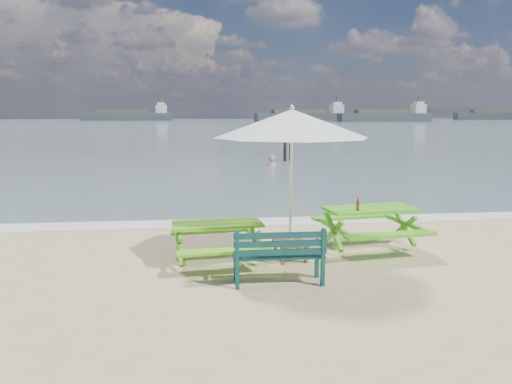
{
  "coord_description": "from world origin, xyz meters",
  "views": [
    {
      "loc": [
        -1.44,
        -7.09,
        2.65
      ],
      "look_at": [
        -0.31,
        3.0,
        1.0
      ],
      "focal_mm": 35.0,
      "sensor_mm": 36.0,
      "label": 1
    }
  ],
  "objects": [
    {
      "name": "cargo_ships",
      "position": [
        52.4,
        124.53,
        1.18
      ],
      "size": [
        161.1,
        32.62,
        4.4
      ],
      "color": "#393E44",
      "rests_on": "ground"
    },
    {
      "name": "beer_bottle",
      "position": [
        1.46,
        1.77,
        0.9
      ],
      "size": [
        0.06,
        0.06,
        0.25
      ],
      "color": "#895413",
      "rests_on": "picnic_table_right"
    },
    {
      "name": "sea",
      "position": [
        0.0,
        85.0,
        0.0
      ],
      "size": [
        300.0,
        300.0,
        0.0
      ],
      "primitive_type": "plane",
      "color": "slate",
      "rests_on": "ground"
    },
    {
      "name": "picnic_table_left",
      "position": [
        -1.17,
        1.4,
        0.35
      ],
      "size": [
        1.72,
        1.87,
        0.73
      ],
      "color": "#5FB71B",
      "rests_on": "ground"
    },
    {
      "name": "foam_strip",
      "position": [
        0.0,
        4.6,
        0.01
      ],
      "size": [
        22.0,
        0.9,
        0.01
      ],
      "primitive_type": "cube",
      "color": "silver",
      "rests_on": "ground"
    },
    {
      "name": "mooring_pilings",
      "position": [
        3.21,
        19.39,
        0.39
      ],
      "size": [
        0.57,
        0.77,
        1.27
      ],
      "color": "black",
      "rests_on": "ground"
    },
    {
      "name": "side_table",
      "position": [
        0.14,
        1.44,
        0.18
      ],
      "size": [
        0.62,
        0.62,
        0.35
      ],
      "color": "brown",
      "rests_on": "ground"
    },
    {
      "name": "patio_umbrella",
      "position": [
        0.14,
        1.44,
        2.44
      ],
      "size": [
        3.09,
        3.09,
        2.68
      ],
      "color": "silver",
      "rests_on": "ground"
    },
    {
      "name": "swimmer",
      "position": [
        2.0,
        17.02,
        -0.4
      ],
      "size": [
        0.7,
        0.47,
        1.86
      ],
      "color": "tan",
      "rests_on": "ground"
    },
    {
      "name": "park_bench",
      "position": [
        -0.27,
        0.28,
        0.27
      ],
      "size": [
        1.41,
        0.49,
        0.87
      ],
      "color": "#0D3837",
      "rests_on": "ground"
    },
    {
      "name": "picnic_table_right",
      "position": [
        1.79,
        2.02,
        0.39
      ],
      "size": [
        1.95,
        2.12,
        0.82
      ],
      "color": "#4AB21A",
      "rests_on": "ground"
    }
  ]
}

